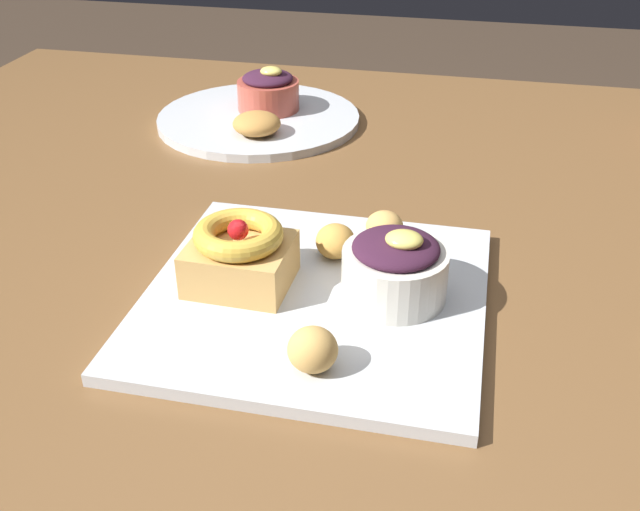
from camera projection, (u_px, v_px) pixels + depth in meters
name	position (u px, v px, depth m)	size (l,w,h in m)	color
dining_table	(374.00, 272.00, 0.90)	(1.48, 1.04, 0.73)	brown
front_plate	(315.00, 298.00, 0.70)	(0.31, 0.31, 0.01)	silver
cake_slice	(240.00, 255.00, 0.69)	(0.09, 0.08, 0.07)	tan
berry_ramekin	(395.00, 268.00, 0.67)	(0.10, 0.10, 0.07)	silver
fritter_front	(384.00, 226.00, 0.77)	(0.04, 0.04, 0.03)	tan
fritter_middle	(313.00, 350.00, 0.59)	(0.04, 0.04, 0.04)	tan
fritter_back	(335.00, 241.00, 0.74)	(0.04, 0.04, 0.03)	gold
back_plate	(259.00, 119.00, 1.09)	(0.29, 0.29, 0.01)	silver
back_ramekin	(268.00, 91.00, 1.10)	(0.09, 0.09, 0.07)	#B24C3D
back_pastry	(257.00, 124.00, 1.02)	(0.07, 0.07, 0.03)	#B77F3D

